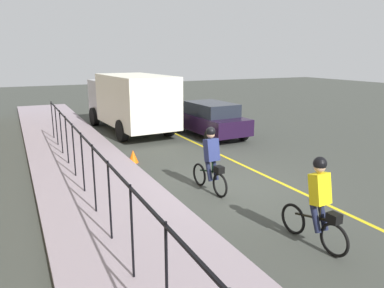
{
  "coord_description": "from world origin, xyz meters",
  "views": [
    {
      "loc": [
        -8.6,
        5.3,
        3.69
      ],
      "look_at": [
        1.39,
        0.42,
        1.0
      ],
      "focal_mm": 34.58,
      "sensor_mm": 36.0,
      "label": 1
    }
  ],
  "objects_px": {
    "cyclist_lead": "(211,160)",
    "traffic_cone_near": "(133,156)",
    "patrol_sedan": "(209,119)",
    "cyclist_follow": "(318,203)",
    "box_truck_background": "(130,100)"
  },
  "relations": [
    {
      "from": "cyclist_lead",
      "to": "patrol_sedan",
      "type": "height_order",
      "value": "cyclist_lead"
    },
    {
      "from": "cyclist_follow",
      "to": "box_truck_background",
      "type": "relative_size",
      "value": 0.27
    },
    {
      "from": "patrol_sedan",
      "to": "box_truck_background",
      "type": "relative_size",
      "value": 0.66
    },
    {
      "from": "cyclist_lead",
      "to": "patrol_sedan",
      "type": "relative_size",
      "value": 0.41
    },
    {
      "from": "cyclist_follow",
      "to": "patrol_sedan",
      "type": "distance_m",
      "value": 10.26
    },
    {
      "from": "cyclist_follow",
      "to": "box_truck_background",
      "type": "bearing_deg",
      "value": -4.41
    },
    {
      "from": "box_truck_background",
      "to": "traffic_cone_near",
      "type": "height_order",
      "value": "box_truck_background"
    },
    {
      "from": "cyclist_lead",
      "to": "traffic_cone_near",
      "type": "xyz_separation_m",
      "value": [
        3.7,
        1.06,
        -0.69
      ]
    },
    {
      "from": "cyclist_lead",
      "to": "patrol_sedan",
      "type": "bearing_deg",
      "value": -32.55
    },
    {
      "from": "cyclist_follow",
      "to": "traffic_cone_near",
      "type": "bearing_deg",
      "value": 7.45
    },
    {
      "from": "traffic_cone_near",
      "to": "cyclist_follow",
      "type": "bearing_deg",
      "value": -168.37
    },
    {
      "from": "patrol_sedan",
      "to": "box_truck_background",
      "type": "distance_m",
      "value": 4.01
    },
    {
      "from": "cyclist_lead",
      "to": "box_truck_background",
      "type": "bearing_deg",
      "value": -7.2
    },
    {
      "from": "patrol_sedan",
      "to": "box_truck_background",
      "type": "height_order",
      "value": "box_truck_background"
    },
    {
      "from": "cyclist_follow",
      "to": "patrol_sedan",
      "type": "relative_size",
      "value": 0.41
    }
  ]
}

